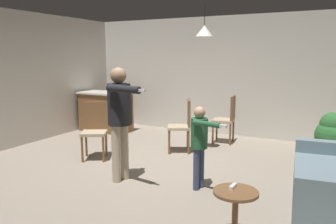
% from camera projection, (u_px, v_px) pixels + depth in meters
% --- Properties ---
extents(ground, '(7.68, 7.68, 0.00)m').
position_uv_depth(ground, '(147.00, 174.00, 5.25)').
color(ground, gray).
extents(wall_back, '(6.40, 0.10, 2.70)m').
position_uv_depth(wall_back, '(217.00, 76.00, 7.84)').
color(wall_back, beige).
rests_on(wall_back, ground).
extents(wall_left, '(0.10, 6.40, 2.70)m').
position_uv_depth(wall_left, '(3.00, 80.00, 6.48)').
color(wall_left, beige).
rests_on(wall_left, ground).
extents(kitchen_counter, '(1.26, 0.66, 0.95)m').
position_uv_depth(kitchen_counter, '(106.00, 112.00, 8.18)').
color(kitchen_counter, brown).
rests_on(kitchen_counter, ground).
extents(side_table_by_couch, '(0.44, 0.44, 0.52)m').
position_uv_depth(side_table_by_couch, '(235.00, 210.00, 3.29)').
color(side_table_by_couch, brown).
rests_on(side_table_by_couch, ground).
extents(person_adult, '(0.78, 0.56, 1.65)m').
position_uv_depth(person_adult, '(120.00, 112.00, 4.80)').
color(person_adult, tan).
rests_on(person_adult, ground).
extents(person_child, '(0.56, 0.40, 1.14)m').
position_uv_depth(person_child, '(200.00, 138.00, 4.54)').
color(person_child, '#384260').
rests_on(person_child, ground).
extents(dining_chair_by_counter, '(0.56, 0.56, 1.00)m').
position_uv_depth(dining_chair_by_counter, '(183.00, 124.00, 6.38)').
color(dining_chair_by_counter, brown).
rests_on(dining_chair_by_counter, ground).
extents(dining_chair_near_wall, '(0.57, 0.57, 1.00)m').
position_uv_depth(dining_chair_near_wall, '(95.00, 128.00, 5.98)').
color(dining_chair_near_wall, brown).
rests_on(dining_chair_near_wall, ground).
extents(dining_chair_centre_back, '(0.46, 0.46, 1.00)m').
position_uv_depth(dining_chair_centre_back, '(227.00, 117.00, 7.04)').
color(dining_chair_centre_back, brown).
rests_on(dining_chair_centre_back, ground).
extents(potted_plant_corner, '(0.56, 0.56, 0.86)m').
position_uv_depth(potted_plant_corner, '(332.00, 135.00, 5.80)').
color(potted_plant_corner, '#4C4742').
rests_on(potted_plant_corner, ground).
extents(spare_remote_on_table, '(0.05, 0.13, 0.04)m').
position_uv_depth(spare_remote_on_table, '(233.00, 187.00, 3.32)').
color(spare_remote_on_table, white).
rests_on(spare_remote_on_table, side_table_by_couch).
extents(ceiling_light_pendant, '(0.32, 0.32, 0.55)m').
position_uv_depth(ceiling_light_pendant, '(204.00, 31.00, 6.02)').
color(ceiling_light_pendant, silver).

